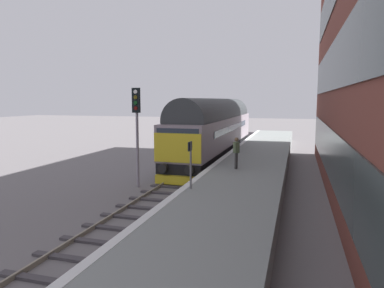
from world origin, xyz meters
TOP-DOWN VIEW (x-y plane):
  - ground_plane at (0.00, 0.00)m, footprint 140.00×140.00m
  - track_main at (0.00, 0.00)m, footprint 2.50×60.00m
  - station_platform at (3.60, 0.00)m, footprint 4.00×44.00m
  - diesel_locomotive at (0.00, 6.71)m, footprint 2.74×18.75m
  - signal_post_near at (-1.86, -3.46)m, footprint 0.44×0.22m
  - platform_number_sign at (2.04, -6.76)m, footprint 0.10×0.44m
  - waiting_passenger at (3.11, -2.07)m, footprint 0.35×0.51m

SIDE VIEW (x-z plane):
  - ground_plane at x=0.00m, z-range 0.00..0.00m
  - track_main at x=0.00m, z-range -0.02..0.13m
  - station_platform at x=3.60m, z-range 0.00..1.01m
  - waiting_passenger at x=3.11m, z-range 1.17..2.81m
  - platform_number_sign at x=2.04m, z-range 1.32..3.22m
  - diesel_locomotive at x=0.00m, z-range 0.14..4.82m
  - signal_post_near at x=-1.86m, z-range 0.77..5.96m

